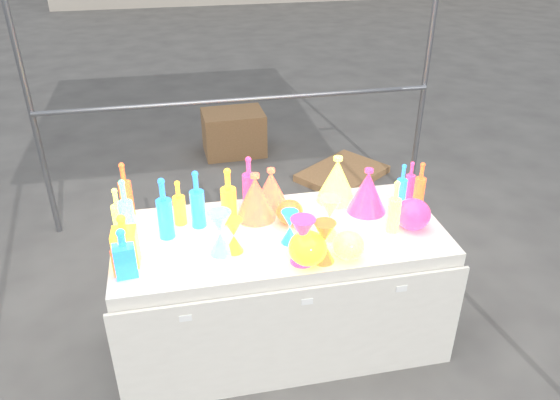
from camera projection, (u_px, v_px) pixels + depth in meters
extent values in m
plane|color=slate|center=(280.00, 334.00, 3.36)|extent=(80.00, 80.00, 0.00)
cylinder|color=gray|center=(25.00, 85.00, 3.78)|extent=(0.04, 0.04, 2.40)
cylinder|color=gray|center=(427.00, 62.00, 4.31)|extent=(0.04, 0.04, 2.40)
cylinder|color=gray|center=(241.00, 100.00, 4.12)|extent=(3.00, 0.04, 0.04)
cube|color=silver|center=(280.00, 286.00, 3.18)|extent=(1.80, 0.80, 0.75)
cube|color=silver|center=(296.00, 340.00, 2.84)|extent=(1.84, 0.02, 0.68)
cube|color=white|center=(186.00, 318.00, 2.61)|extent=(0.06, 0.00, 0.03)
cube|color=white|center=(307.00, 302.00, 2.71)|extent=(0.06, 0.00, 0.03)
cube|color=white|center=(402.00, 289.00, 2.80)|extent=(0.06, 0.00, 0.03)
cube|color=#AB7A4D|center=(234.00, 133.00, 5.57)|extent=(0.62, 0.46, 0.44)
cube|color=#AB7A4D|center=(342.00, 174.00, 5.18)|extent=(0.96, 0.91, 0.07)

